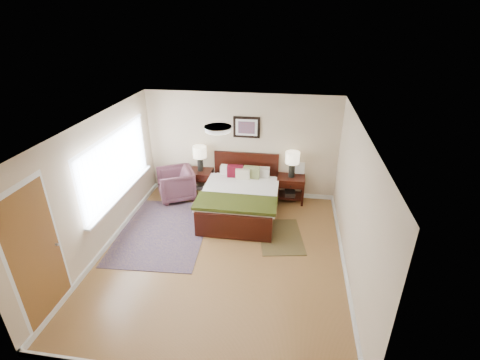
{
  "coord_description": "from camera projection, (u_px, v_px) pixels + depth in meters",
  "views": [
    {
      "loc": [
        1.13,
        -5.12,
        4.14
      ],
      "look_at": [
        0.18,
        1.09,
        1.05
      ],
      "focal_mm": 26.0,
      "sensor_mm": 36.0,
      "label": 1
    }
  ],
  "objects": [
    {
      "name": "lamp_right",
      "position": [
        292.0,
        160.0,
        7.91
      ],
      "size": [
        0.32,
        0.32,
        0.61
      ],
      "color": "black",
      "rests_on": "nightstand_right"
    },
    {
      "name": "ceiling",
      "position": [
        218.0,
        126.0,
        5.42
      ],
      "size": [
        4.5,
        5.0,
        0.02
      ],
      "primitive_type": "cube",
      "color": "white",
      "rests_on": "back_wall"
    },
    {
      "name": "left_wall",
      "position": [
        98.0,
        187.0,
        6.28
      ],
      "size": [
        0.04,
        5.0,
        2.5
      ],
      "primitive_type": "cube",
      "color": "#C7AF90",
      "rests_on": "ground"
    },
    {
      "name": "wall_art",
      "position": [
        247.0,
        127.0,
        7.94
      ],
      "size": [
        0.62,
        0.05,
        0.5
      ],
      "color": "black",
      "rests_on": "back_wall"
    },
    {
      "name": "right_wall",
      "position": [
        355.0,
        207.0,
        5.67
      ],
      "size": [
        0.04,
        5.0,
        2.5
      ],
      "primitive_type": "cube",
      "color": "#C7AF90",
      "rests_on": "ground"
    },
    {
      "name": "lamp_left",
      "position": [
        200.0,
        154.0,
        8.2
      ],
      "size": [
        0.32,
        0.32,
        0.61
      ],
      "color": "black",
      "rests_on": "nightstand_left"
    },
    {
      "name": "rug_navy",
      "position": [
        281.0,
        236.0,
        7.04
      ],
      "size": [
        1.03,
        1.37,
        0.01
      ],
      "primitive_type": "cube",
      "rotation": [
        0.0,
        0.0,
        0.17
      ],
      "color": "black",
      "rests_on": "ground"
    },
    {
      "name": "back_wall",
      "position": [
        241.0,
        146.0,
        8.19
      ],
      "size": [
        4.5,
        0.04,
        2.5
      ],
      "primitive_type": "cube",
      "color": "#C7AF90",
      "rests_on": "ground"
    },
    {
      "name": "rug_persian",
      "position": [
        163.0,
        231.0,
        7.2
      ],
      "size": [
        1.88,
        2.55,
        0.01
      ],
      "primitive_type": "cube",
      "rotation": [
        0.0,
        0.0,
        0.06
      ],
      "color": "#0C0D3F",
      "rests_on": "ground"
    },
    {
      "name": "window",
      "position": [
        118.0,
        166.0,
        6.84
      ],
      "size": [
        0.11,
        2.72,
        1.32
      ],
      "color": "silver",
      "rests_on": "left_wall"
    },
    {
      "name": "nightstand_left",
      "position": [
        201.0,
        176.0,
        8.42
      ],
      "size": [
        0.54,
        0.49,
        0.65
      ],
      "color": "black",
      "rests_on": "ground"
    },
    {
      "name": "bed",
      "position": [
        240.0,
        194.0,
        7.63
      ],
      "size": [
        1.66,
        2.01,
        1.08
      ],
      "color": "black",
      "rests_on": "ground"
    },
    {
      "name": "armchair",
      "position": [
        176.0,
        184.0,
        8.34
      ],
      "size": [
        1.1,
        1.09,
        0.75
      ],
      "primitive_type": "imported",
      "rotation": [
        0.0,
        0.0,
        -1.09
      ],
      "color": "brown",
      "rests_on": "ground"
    },
    {
      "name": "nightstand_right",
      "position": [
        290.0,
        186.0,
        8.19
      ],
      "size": [
        0.64,
        0.48,
        0.63
      ],
      "color": "black",
      "rests_on": "ground"
    },
    {
      "name": "floor",
      "position": [
        222.0,
        255.0,
        6.53
      ],
      "size": [
        5.0,
        5.0,
        0.0
      ],
      "primitive_type": "plane",
      "color": "#905E37",
      "rests_on": "ground"
    },
    {
      "name": "ceil_fixture",
      "position": [
        218.0,
        129.0,
        5.44
      ],
      "size": [
        0.44,
        0.44,
        0.08
      ],
      "color": "white",
      "rests_on": "ceiling"
    },
    {
      "name": "door",
      "position": [
        37.0,
        257.0,
        4.8
      ],
      "size": [
        0.06,
        1.0,
        2.18
      ],
      "color": "silver",
      "rests_on": "ground"
    },
    {
      "name": "front_wall",
      "position": [
        173.0,
        307.0,
        3.76
      ],
      "size": [
        4.5,
        0.04,
        2.5
      ],
      "primitive_type": "cube",
      "color": "#C7AF90",
      "rests_on": "ground"
    }
  ]
}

